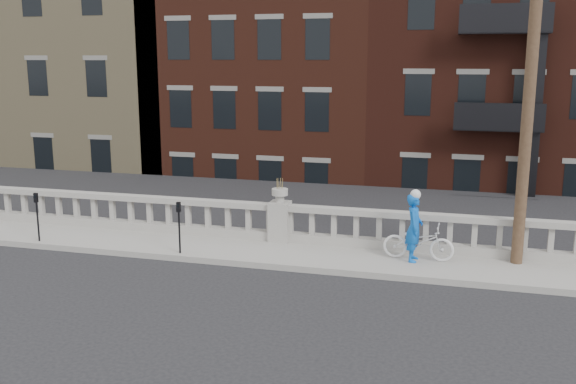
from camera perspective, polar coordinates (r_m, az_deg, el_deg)
name	(u,v)px	position (r m, az deg, el deg)	size (l,w,h in m)	color
ground	(231,296)	(14.36, -5.10, -9.16)	(120.00, 120.00, 0.00)	black
sidewalk	(270,253)	(17.02, -1.60, -5.43)	(32.00, 2.20, 0.15)	gray
balustrade	(280,223)	(17.74, -0.72, -2.80)	(28.00, 0.34, 1.03)	gray
planter_pedestal	(280,217)	(17.69, -0.73, -2.21)	(0.55, 0.55, 1.76)	gray
lower_level	(385,103)	(35.91, 8.61, 7.79)	(80.00, 44.00, 20.80)	#605E59
utility_pole	(532,53)	(16.21, 20.90, 11.46)	(1.60, 0.28, 10.00)	#422D1E
parking_meter_b	(37,211)	(18.90, -21.41, -1.61)	(0.10, 0.09, 1.36)	black
parking_meter_c	(179,222)	(16.76, -9.66, -2.60)	(0.10, 0.09, 1.36)	black
bicycle	(418,242)	(16.45, 11.52, -4.34)	(0.61, 1.76, 0.92)	silver
cyclist	(414,228)	(16.22, 11.15, -3.12)	(0.62, 0.41, 1.71)	blue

